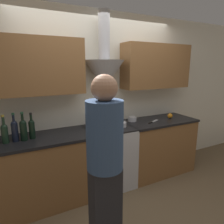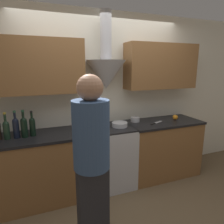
# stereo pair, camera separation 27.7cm
# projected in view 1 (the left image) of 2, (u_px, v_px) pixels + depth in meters

# --- Properties ---
(ground_plane) EXTENTS (12.00, 12.00, 0.00)m
(ground_plane) POSITION_uv_depth(u_px,v_px,m) (119.00, 196.00, 2.84)
(ground_plane) COLOR brown
(wall_back) EXTENTS (8.40, 0.57, 2.60)m
(wall_back) POSITION_uv_depth(u_px,v_px,m) (100.00, 89.00, 3.02)
(wall_back) COLOR silver
(wall_back) RESTS_ON ground_plane
(counter_left) EXTENTS (1.30, 0.62, 0.93)m
(counter_left) POSITION_uv_depth(u_px,v_px,m) (42.00, 171.00, 2.59)
(counter_left) COLOR brown
(counter_left) RESTS_ON ground_plane
(counter_right) EXTENTS (1.22, 0.62, 0.93)m
(counter_right) POSITION_uv_depth(u_px,v_px,m) (158.00, 146.00, 3.44)
(counter_right) COLOR brown
(counter_right) RESTS_ON ground_plane
(stove_range) EXTENTS (0.68, 0.60, 0.93)m
(stove_range) POSITION_uv_depth(u_px,v_px,m) (109.00, 156.00, 3.03)
(stove_range) COLOR silver
(stove_range) RESTS_ON ground_plane
(wine_bottle_2) EXTENTS (0.08, 0.08, 0.34)m
(wine_bottle_2) POSITION_uv_depth(u_px,v_px,m) (5.00, 132.00, 2.29)
(wine_bottle_2) COLOR black
(wine_bottle_2) RESTS_ON counter_left
(wine_bottle_3) EXTENTS (0.08, 0.08, 0.35)m
(wine_bottle_3) POSITION_uv_depth(u_px,v_px,m) (15.00, 130.00, 2.34)
(wine_bottle_3) COLOR black
(wine_bottle_3) RESTS_ON counter_left
(wine_bottle_4) EXTENTS (0.08, 0.08, 0.35)m
(wine_bottle_4) POSITION_uv_depth(u_px,v_px,m) (23.00, 129.00, 2.37)
(wine_bottle_4) COLOR black
(wine_bottle_4) RESTS_ON counter_left
(wine_bottle_5) EXTENTS (0.07, 0.07, 0.33)m
(wine_bottle_5) POSITION_uv_depth(u_px,v_px,m) (32.00, 128.00, 2.44)
(wine_bottle_5) COLOR black
(wine_bottle_5) RESTS_ON counter_left
(stock_pot) EXTENTS (0.28, 0.28, 0.14)m
(stock_pot) POSITION_uv_depth(u_px,v_px,m) (99.00, 124.00, 2.86)
(stock_pot) COLOR silver
(stock_pot) RESTS_ON stove_range
(mixing_bowl) EXTENTS (0.23, 0.23, 0.06)m
(mixing_bowl) POSITION_uv_depth(u_px,v_px,m) (119.00, 124.00, 2.96)
(mixing_bowl) COLOR silver
(mixing_bowl) RESTS_ON stove_range
(orange_fruit) EXTENTS (0.08, 0.08, 0.08)m
(orange_fruit) POSITION_uv_depth(u_px,v_px,m) (170.00, 116.00, 3.43)
(orange_fruit) COLOR orange
(orange_fruit) RESTS_ON counter_right
(saucepan) EXTENTS (0.14, 0.14, 0.07)m
(saucepan) POSITION_uv_depth(u_px,v_px,m) (132.00, 119.00, 3.24)
(saucepan) COLOR silver
(saucepan) RESTS_ON counter_right
(chefs_knife) EXTENTS (0.26, 0.14, 0.01)m
(chefs_knife) POSITION_uv_depth(u_px,v_px,m) (153.00, 122.00, 3.21)
(chefs_knife) COLOR silver
(chefs_knife) RESTS_ON counter_right
(person_foreground_left) EXTENTS (0.31, 0.31, 1.74)m
(person_foreground_left) POSITION_uv_depth(u_px,v_px,m) (105.00, 164.00, 1.72)
(person_foreground_left) COLOR #28282D
(person_foreground_left) RESTS_ON ground_plane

